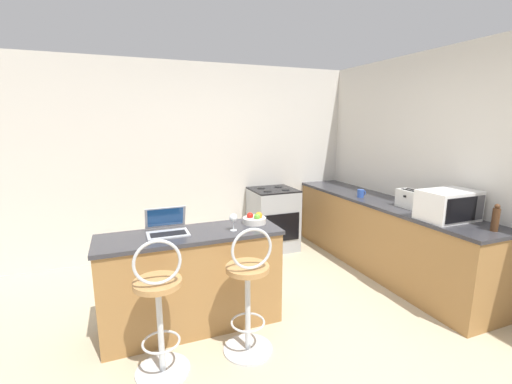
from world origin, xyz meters
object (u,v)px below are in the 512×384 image
at_px(microwave, 448,205).
at_px(pepper_mill, 496,218).
at_px(laptop, 167,226).
at_px(fruit_bowl, 255,219).
at_px(mug_blue, 361,193).
at_px(bar_stool_far, 248,293).
at_px(toaster, 411,199).
at_px(bar_stool_near, 159,311).
at_px(stove_range, 273,219).
at_px(wine_glass_tall, 233,218).

xyz_separation_m(microwave, pepper_mill, (0.07, -0.41, -0.03)).
distance_m(laptop, fruit_bowl, 0.80).
bearing_deg(mug_blue, bar_stool_far, -149.52).
height_order(laptop, toaster, laptop).
bearing_deg(bar_stool_near, pepper_mill, -8.23).
bearing_deg(stove_range, fruit_bowl, -120.40).
bearing_deg(toaster, stove_range, 121.80).
height_order(bar_stool_far, toaster, toaster).
distance_m(bar_stool_near, mug_blue, 2.89).
height_order(laptop, stove_range, laptop).
relative_size(toaster, wine_glass_tall, 1.96).
bearing_deg(toaster, microwave, -93.32).
xyz_separation_m(bar_stool_near, fruit_bowl, (0.95, 0.58, 0.41)).
bearing_deg(wine_glass_tall, laptop, 164.10).
bearing_deg(toaster, bar_stool_near, -169.94).
bearing_deg(laptop, microwave, -13.03).
xyz_separation_m(bar_stool_near, stove_range, (1.81, 2.05, -0.07)).
height_order(bar_stool_far, wine_glass_tall, bar_stool_far).
distance_m(bar_stool_far, fruit_bowl, 0.77).
bearing_deg(wine_glass_tall, toaster, 1.24).
distance_m(stove_range, fruit_bowl, 1.77).
height_order(wine_glass_tall, fruit_bowl, wine_glass_tall).
bearing_deg(bar_stool_near, fruit_bowl, 31.37).
xyz_separation_m(microwave, toaster, (0.03, 0.49, -0.04)).
relative_size(microwave, wine_glass_tall, 3.51).
bearing_deg(pepper_mill, fruit_bowl, 152.06).
bearing_deg(mug_blue, laptop, -167.62).
distance_m(stove_range, mug_blue, 1.31).
bearing_deg(pepper_mill, bar_stool_far, 169.24).
bearing_deg(laptop, bar_stool_far, -49.15).
bearing_deg(microwave, fruit_bowl, 162.14).
relative_size(bar_stool_far, stove_range, 1.19).
distance_m(bar_stool_near, pepper_mill, 2.89).
height_order(toaster, pepper_mill, pepper_mill).
bearing_deg(mug_blue, wine_glass_tall, -160.00).
bearing_deg(toaster, mug_blue, 103.36).
distance_m(bar_stool_far, microwave, 2.14).
height_order(laptop, pepper_mill, pepper_mill).
relative_size(stove_range, pepper_mill, 3.64).
relative_size(bar_stool_far, microwave, 1.98).
bearing_deg(bar_stool_near, microwave, 0.07).
xyz_separation_m(toaster, stove_range, (-0.96, 1.55, -0.54)).
relative_size(bar_stool_near, laptop, 3.08).
height_order(toaster, wine_glass_tall, toaster).
distance_m(microwave, toaster, 0.49).
bearing_deg(microwave, bar_stool_far, -179.90).
bearing_deg(laptop, fruit_bowl, -1.62).
bearing_deg(microwave, mug_blue, 96.33).
bearing_deg(mug_blue, pepper_mill, -82.75).
height_order(stove_range, fruit_bowl, fruit_bowl).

